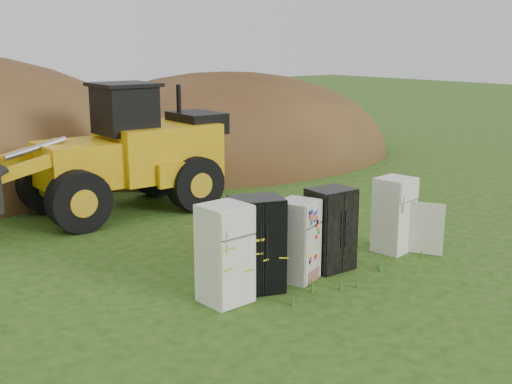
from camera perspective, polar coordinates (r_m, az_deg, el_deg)
ground at (r=13.73m, az=5.51°, el=-7.11°), size 120.00×120.00×0.00m
fridge_leftmost at (r=11.92m, az=-2.80°, el=-5.50°), size 0.86×0.83×1.87m
fridge_black_side at (r=12.45m, az=0.06°, el=-4.67°), size 1.17×1.05×1.86m
fridge_sticker at (r=13.04m, az=3.72°, el=-4.32°), size 0.94×0.91×1.66m
fridge_dark_mid at (r=13.71m, az=6.62°, el=-3.29°), size 0.93×0.77×1.76m
fridge_open_door at (r=15.12m, az=12.16°, el=-1.98°), size 0.88×0.83×1.74m
wheel_loader at (r=18.18m, az=-14.05°, el=3.54°), size 7.61×3.23×3.65m
dirt_mound_right at (r=27.29m, az=-2.83°, el=3.16°), size 15.84×11.62×7.14m
dirt_mound_back at (r=29.30m, az=-17.52°, el=3.26°), size 15.50×10.33×6.00m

